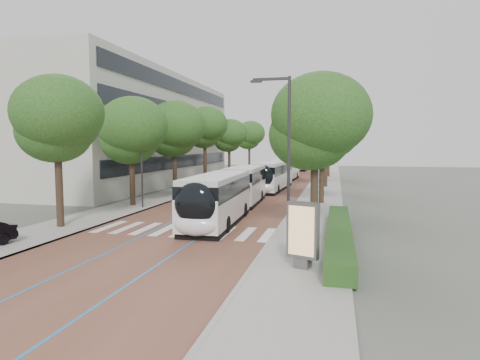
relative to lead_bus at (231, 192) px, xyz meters
name	(u,v)px	position (x,y,z in m)	size (l,w,h in m)	color
ground	(175,234)	(-1.42, -7.12, -1.63)	(160.00, 160.00, 0.00)	#51544C
road	(276,178)	(-1.42, 32.88, -1.62)	(11.00, 140.00, 0.02)	brown
sidewalk_left	(229,177)	(-8.92, 32.88, -1.57)	(4.00, 140.00, 0.12)	gray
sidewalk_right	(326,179)	(6.08, 32.88, -1.57)	(4.00, 140.00, 0.12)	gray
kerb_left	(241,177)	(-7.02, 32.88, -1.57)	(0.20, 140.00, 0.14)	gray
kerb_right	(313,178)	(4.18, 32.88, -1.57)	(0.20, 140.00, 0.14)	gray
zebra_crossing	(185,230)	(-1.22, -6.12, -1.60)	(10.55, 3.60, 0.01)	silver
lane_line_left	(266,178)	(-3.02, 32.88, -1.60)	(0.12, 126.00, 0.01)	#216CA8
lane_line_right	(287,178)	(0.18, 32.88, -1.60)	(0.12, 126.00, 0.01)	#216CA8
office_building	(120,131)	(-20.90, 20.88, 5.37)	(18.11, 40.00, 14.00)	#B6B4A9
hedge	(339,234)	(7.68, -7.12, -1.11)	(1.20, 14.00, 0.80)	#1C4317
streetlight_near	(285,151)	(5.20, -10.12, 3.19)	(1.82, 0.20, 8.00)	#2E2D30
streetlight_far	(314,148)	(5.20, 14.88, 3.19)	(1.82, 0.20, 8.00)	#2E2D30
lamp_post_left	(142,157)	(-7.52, 0.88, 2.49)	(0.14, 0.14, 8.00)	#2E2D30
trees_left	(196,133)	(-8.92, 17.55, 4.85)	(6.03, 60.42, 9.38)	black
trees_right	(325,137)	(6.28, 15.24, 4.31)	(5.74, 47.65, 8.90)	black
lead_bus	(231,192)	(0.00, 0.00, 0.00)	(3.15, 18.47, 3.20)	black
bus_queued_0	(273,176)	(0.56, 16.30, 0.00)	(2.98, 12.48, 3.20)	silver
bus_queued_1	(285,169)	(0.42, 28.47, 0.00)	(2.93, 12.47, 3.20)	silver
bus_queued_2	(291,165)	(-0.12, 40.87, 0.00)	(3.19, 12.52, 3.20)	silver
bus_queued_3	(301,162)	(0.54, 54.27, 0.00)	(2.58, 12.41, 3.20)	silver
ad_panel	(303,233)	(6.20, -12.08, -0.10)	(1.34, 0.74, 2.69)	#59595B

